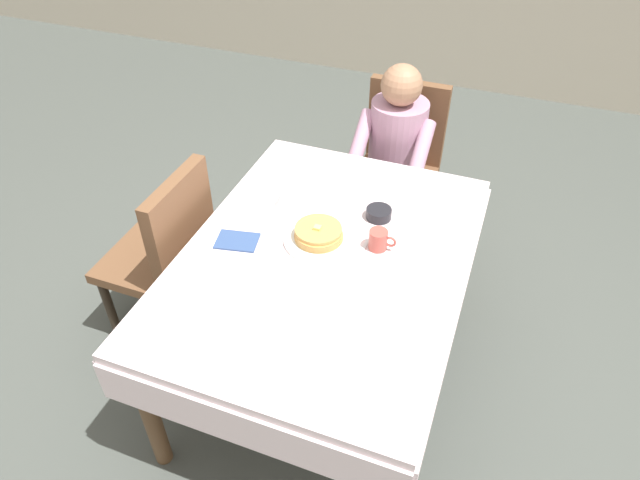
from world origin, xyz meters
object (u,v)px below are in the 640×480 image
Objects in this scene: spoon_near_edge at (297,298)px; fork_left_of_plate at (273,233)px; chair_left_side at (168,249)px; chair_diner at (400,155)px; syrup_pitcher at (283,198)px; breakfast_stack at (319,233)px; knife_right_of_plate at (360,255)px; plate_breakfast at (318,240)px; diner_person at (395,147)px; cup_coffee at (379,240)px; bowl_butter at (379,213)px; dining_table_main at (325,270)px.

fork_left_of_plate is at bearing 140.64° from spoon_near_edge.
chair_left_side is 0.57m from fork_left_of_plate.
chair_diner is 11.63× the size of syrup_pitcher.
breakfast_stack reaches higher than knife_right_of_plate.
plate_breakfast is at bearing -38.01° from syrup_pitcher.
diner_person is 9.91× the size of cup_coffee.
syrup_pitcher is at bearing -172.09° from bowl_butter.
knife_right_of_plate is at bearing 96.43° from diner_person.
syrup_pitcher is at bearing -63.05° from chair_left_side.
diner_person is 6.22× the size of fork_left_of_plate.
plate_breakfast is at bearing -86.95° from fork_left_of_plate.
bowl_butter reaches higher than dining_table_main.
chair_left_side is at bearing -161.42° from bowl_butter.
dining_table_main is 13.85× the size of bowl_butter.
chair_left_side is at bearing -153.05° from syrup_pitcher.
chair_left_side is at bearing 180.00° from dining_table_main.
dining_table_main is 0.13m from plate_breakfast.
syrup_pitcher reaches higher than fork_left_of_plate.
plate_breakfast reaches higher than knife_right_of_plate.
fork_left_of_plate reaches higher than dining_table_main.
chair_diner is 1.13m from plate_breakfast.
chair_diner is 0.21m from diner_person.
syrup_pitcher is 0.47m from knife_right_of_plate.
chair_left_side is 0.60m from syrup_pitcher.
cup_coffee is at bearing 75.61° from spoon_near_edge.
fork_left_of_plate is 0.90× the size of knife_right_of_plate.
chair_diner is 5.17× the size of fork_left_of_plate.
chair_left_side reaches higher than bowl_butter.
cup_coffee is at bearing 98.79° from chair_diner.
syrup_pitcher is at bearing 142.66° from breakfast_stack.
diner_person reaches higher than chair_diner.
bowl_butter reaches higher than spoon_near_edge.
chair_left_side is at bearing -174.74° from breakfast_stack.
chair_diner is 1.45m from spoon_near_edge.
breakfast_stack is 1.13× the size of fork_left_of_plate.
spoon_near_edge is at bearing -146.03° from fork_left_of_plate.
breakfast_stack is at bearing 85.99° from chair_diner.
fork_left_of_plate is at bearing -85.15° from chair_left_side.
fork_left_of_plate is 1.20× the size of spoon_near_edge.
chair_left_side is (-0.80, -1.01, -0.14)m from diner_person.
syrup_pitcher is (-0.23, 0.18, 0.03)m from plate_breakfast.
plate_breakfast is 1.56× the size of fork_left_of_plate.
diner_person is at bearing 88.56° from dining_table_main.
dining_table_main is at bearing 88.75° from chair_diner.
spoon_near_edge is at bearing -118.11° from cup_coffee.
fork_left_of_plate is at bearing 74.39° from diner_person.
chair_diner is (0.03, 1.17, -0.12)m from dining_table_main.
cup_coffee is (0.16, -1.06, 0.25)m from chair_diner.
fork_left_of_plate is 0.38m from knife_right_of_plate.
chair_diner is 1.18m from fork_left_of_plate.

